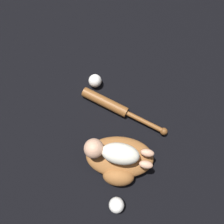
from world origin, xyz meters
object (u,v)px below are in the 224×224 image
Objects in this scene: baseball_glove at (120,159)px; baseball_spare at (117,205)px; baby_figure at (114,152)px; baseball at (95,81)px; baseball_bat at (114,106)px.

baseball_glove reaches higher than baseball_spare.
baseball is (0.17, -0.42, -0.11)m from baby_figure.
baseball_spare is (-0.22, 0.66, -0.00)m from baseball.
baseball_spare is at bearing 100.06° from baseball_bat.
baseball_spare reaches higher than baseball_bat.
baseball_spare is (-0.09, 0.51, 0.01)m from baseball_bat.
baseball_bat is 6.71× the size of baseball_spare.
baby_figure reaches higher than baseball.
baseball_spare is at bearing 94.25° from baseball_glove.
baseball_bat is at bearing -81.52° from baby_figure.
baseball_glove is 0.72× the size of baseball_bat.
baseball_glove is at bearing -85.75° from baseball_spare.
baby_figure is at bearing -27.75° from baseball_glove.
baseball reaches higher than baseball_spare.
baby_figure is at bearing 98.48° from baseball_bat.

